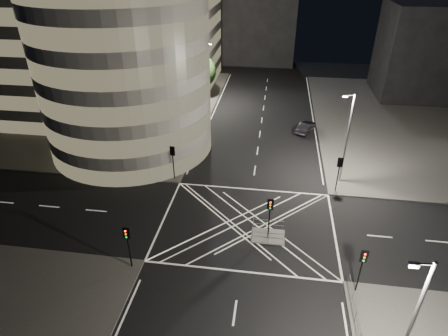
% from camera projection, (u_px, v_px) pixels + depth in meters
% --- Properties ---
extents(ground, '(120.00, 120.00, 0.00)m').
position_uv_depth(ground, '(247.00, 224.00, 35.18)').
color(ground, black).
rests_on(ground, ground).
extents(sidewalk_far_left, '(42.00, 42.00, 0.15)m').
position_uv_depth(sidewalk_far_left, '(87.00, 105.00, 61.71)').
color(sidewalk_far_left, '#484643').
rests_on(sidewalk_far_left, ground).
extents(central_island, '(3.00, 2.00, 0.15)m').
position_uv_depth(central_island, '(268.00, 236.00, 33.62)').
color(central_island, slate).
rests_on(central_island, ground).
extents(office_tower_curved, '(30.00, 29.00, 27.20)m').
position_uv_depth(office_tower_curved, '(100.00, 38.00, 47.27)').
color(office_tower_curved, gray).
rests_on(office_tower_curved, sidewalk_far_left).
extents(office_block_rear, '(24.00, 16.00, 22.00)m').
position_uv_depth(office_block_rear, '(149.00, 20.00, 68.03)').
color(office_block_rear, gray).
rests_on(office_block_rear, sidewalk_far_left).
extents(building_right_far, '(14.00, 12.00, 15.00)m').
position_uv_depth(building_right_far, '(425.00, 51.00, 62.25)').
color(building_right_far, black).
rests_on(building_right_far, sidewalk_far_right).
extents(building_far_end, '(18.00, 8.00, 18.00)m').
position_uv_depth(building_far_end, '(254.00, 20.00, 80.58)').
color(building_far_end, black).
rests_on(building_far_end, ground).
extents(tree_a, '(3.79, 3.79, 6.50)m').
position_uv_depth(tree_a, '(162.00, 134.00, 41.88)').
color(tree_a, black).
rests_on(tree_a, sidewalk_far_left).
extents(tree_b, '(4.77, 4.77, 7.80)m').
position_uv_depth(tree_b, '(175.00, 108.00, 46.62)').
color(tree_b, black).
rests_on(tree_b, sidewalk_far_left).
extents(tree_c, '(4.69, 4.69, 7.15)m').
position_uv_depth(tree_c, '(186.00, 97.00, 52.04)').
color(tree_c, black).
rests_on(tree_c, sidewalk_far_left).
extents(tree_d, '(4.56, 4.56, 7.87)m').
position_uv_depth(tree_d, '(195.00, 78.00, 56.76)').
color(tree_d, black).
rests_on(tree_d, sidewalk_far_left).
extents(tree_e, '(4.45, 4.45, 7.16)m').
position_uv_depth(tree_e, '(203.00, 71.00, 62.21)').
color(tree_e, black).
rests_on(tree_e, sidewalk_far_left).
extents(traffic_signal_fl, '(0.55, 0.22, 4.00)m').
position_uv_depth(traffic_signal_fl, '(173.00, 157.00, 40.58)').
color(traffic_signal_fl, black).
rests_on(traffic_signal_fl, sidewalk_far_left).
extents(traffic_signal_nl, '(0.55, 0.22, 4.00)m').
position_uv_depth(traffic_signal_nl, '(128.00, 240.00, 28.98)').
color(traffic_signal_nl, black).
rests_on(traffic_signal_nl, sidewalk_near_left).
extents(traffic_signal_fr, '(0.55, 0.22, 4.00)m').
position_uv_depth(traffic_signal_fr, '(339.00, 168.00, 38.43)').
color(traffic_signal_fr, black).
rests_on(traffic_signal_fr, sidewalk_far_right).
extents(traffic_signal_nr, '(0.55, 0.22, 4.00)m').
position_uv_depth(traffic_signal_nr, '(362.00, 263.00, 26.83)').
color(traffic_signal_nr, black).
rests_on(traffic_signal_nr, sidewalk_near_right).
extents(traffic_signal_island, '(0.55, 0.22, 4.00)m').
position_uv_depth(traffic_signal_island, '(270.00, 211.00, 32.18)').
color(traffic_signal_island, black).
rests_on(traffic_signal_island, central_island).
extents(street_lamp_left_near, '(1.25, 0.25, 10.00)m').
position_uv_depth(street_lamp_left_near, '(177.00, 115.00, 43.76)').
color(street_lamp_left_near, slate).
rests_on(street_lamp_left_near, sidewalk_far_left).
extents(street_lamp_left_far, '(1.25, 0.25, 10.00)m').
position_uv_depth(street_lamp_left_far, '(206.00, 72.00, 59.11)').
color(street_lamp_left_far, slate).
rests_on(street_lamp_left_far, sidewalk_far_left).
extents(street_lamp_right_far, '(1.25, 0.25, 10.00)m').
position_uv_depth(street_lamp_right_far, '(347.00, 136.00, 38.90)').
color(street_lamp_right_far, slate).
rests_on(street_lamp_right_far, sidewalk_far_right).
extents(street_lamp_right_near, '(1.25, 0.25, 10.00)m').
position_uv_depth(street_lamp_right_near, '(409.00, 328.00, 19.28)').
color(street_lamp_right_near, slate).
rests_on(street_lamp_right_near, sidewalk_near_right).
extents(railing_island_south, '(2.80, 0.06, 1.10)m').
position_uv_depth(railing_island_south, '(268.00, 238.00, 32.54)').
color(railing_island_south, slate).
rests_on(railing_island_south, central_island).
extents(railing_island_north, '(2.80, 0.06, 1.10)m').
position_uv_depth(railing_island_north, '(269.00, 225.00, 34.07)').
color(railing_island_north, slate).
rests_on(railing_island_north, central_island).
extents(sedan, '(3.14, 4.65, 1.45)m').
position_uv_depth(sedan, '(305.00, 127.00, 52.52)').
color(sedan, black).
rests_on(sedan, ground).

